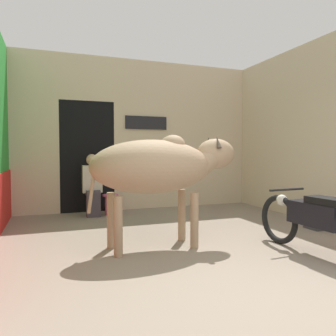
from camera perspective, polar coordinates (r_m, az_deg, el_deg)
The scene contains 8 objects.
ground_plane at distance 3.40m, azimuth 17.43°, elevation -19.55°, with size 30.00×30.00×0.00m, color gray.
wall_back_with_doorway at distance 7.59m, azimuth -8.65°, elevation 4.29°, with size 5.36×0.93×3.35m.
wall_right_with_door at distance 6.71m, azimuth 24.59°, elevation 5.66°, with size 0.22×4.69×3.35m.
cow at distance 4.39m, azimuth -1.28°, elevation 0.28°, with size 2.11×0.81×1.52m.
motorcycle_near at distance 4.43m, azimuth 24.52°, elevation -8.29°, with size 0.58×1.99×0.79m.
shopkeeper_seated at distance 6.76m, azimuth -13.02°, elevation -2.60°, with size 0.39×0.34×1.25m.
plastic_stool at distance 6.85m, azimuth -9.98°, elevation -6.18°, with size 0.32×0.32×0.42m.
crate at distance 6.14m, azimuth 25.00°, elevation -8.25°, with size 0.44×0.32×0.28m.
Camera 1 is at (-1.92, -2.49, 1.28)m, focal length 35.00 mm.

